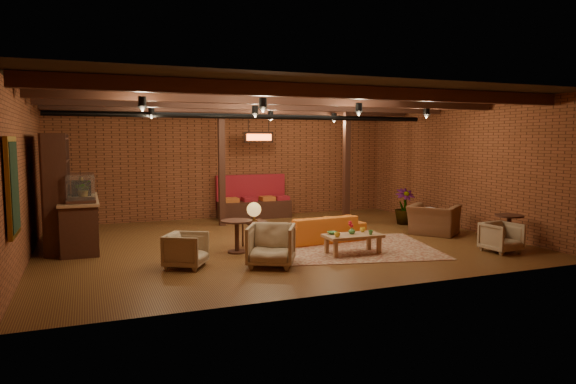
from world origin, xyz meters
name	(u,v)px	position (x,y,z in m)	size (l,w,h in m)	color
floor	(277,242)	(0.00, 0.00, 0.00)	(10.00, 10.00, 0.00)	#3F1C0F
ceiling	(277,97)	(0.00, 0.00, 3.20)	(10.00, 8.00, 0.02)	black
wall_back	(230,163)	(0.00, 4.00, 1.60)	(10.00, 0.02, 3.20)	brown
wall_front	(370,185)	(0.00, -4.00, 1.60)	(10.00, 0.02, 3.20)	brown
wall_left	(25,176)	(-5.00, 0.00, 1.60)	(0.02, 8.00, 3.20)	brown
wall_right	(459,166)	(5.00, 0.00, 1.60)	(0.02, 8.00, 3.20)	brown
ceiling_beams	(277,103)	(0.00, 0.00, 3.08)	(9.80, 6.40, 0.22)	#321910
ceiling_pipe	(255,117)	(0.00, 1.60, 2.85)	(0.12, 0.12, 9.60)	black
post_left	(222,166)	(-0.60, 2.60, 1.60)	(0.16, 0.16, 3.20)	#321910
post_right	(347,164)	(2.80, 2.00, 1.60)	(0.16, 0.16, 3.20)	#321910
service_counter	(79,210)	(-4.10, 1.00, 0.80)	(0.80, 2.50, 1.60)	#321910
plant_counter	(84,189)	(-4.00, 1.20, 1.22)	(0.35, 0.39, 0.30)	#337F33
shelving_hutch	(58,191)	(-4.50, 1.10, 1.20)	(0.52, 2.00, 2.40)	#321910
chalkboard_menu	(13,187)	(-4.93, -2.30, 1.60)	(0.08, 0.96, 1.46)	black
banquette	(254,201)	(0.60, 3.55, 0.50)	(2.10, 0.70, 1.00)	maroon
service_sign	(259,137)	(0.60, 3.10, 2.35)	(0.86, 0.06, 0.30)	#FF5719
ceiling_spotlights	(277,113)	(0.00, 0.00, 2.86)	(6.40, 4.40, 0.28)	black
rug	(345,248)	(1.10, -1.18, 0.01)	(3.64, 2.78, 0.01)	maroon
sofa	(319,229)	(0.87, -0.37, 0.30)	(2.04, 0.80, 0.59)	#CB601C
coffee_table	(352,237)	(0.96, -1.73, 0.35)	(1.16, 0.59, 0.65)	olive
side_table_lamp	(254,213)	(-0.66, -0.37, 0.73)	(0.50, 0.50, 0.96)	#321910
round_table_left	(237,231)	(-1.15, -0.76, 0.45)	(0.64, 0.64, 0.66)	#321910
armchair_a	(186,248)	(-2.33, -1.60, 0.34)	(0.67, 0.62, 0.69)	#BEB094
armchair_b	(271,243)	(-0.88, -2.06, 0.42)	(0.81, 0.76, 0.84)	#BEB094
armchair_right	(434,215)	(3.83, -0.54, 0.48)	(1.09, 0.71, 0.95)	brown
side_table_book	(428,210)	(4.40, 0.45, 0.44)	(0.56, 0.56, 0.50)	#321910
round_table_right	(509,225)	(4.40, -2.34, 0.46)	(0.59, 0.59, 0.69)	#321910
armchair_far	(501,236)	(3.88, -2.67, 0.33)	(0.65, 0.61, 0.67)	#BEB094
plant_tall	(405,171)	(4.05, 1.01, 1.45)	(1.62, 1.62, 2.89)	#4C7F4C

